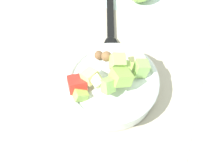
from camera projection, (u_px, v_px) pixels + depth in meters
name	position (u px, v px, depth m)	size (l,w,h in m)	color
ground_plane	(117.00, 95.00, 0.73)	(2.40, 2.40, 0.00)	silver
placemat	(117.00, 94.00, 0.73)	(0.50, 0.37, 0.01)	#BCB299
salad_bowl	(112.00, 85.00, 0.70)	(0.21, 0.21, 0.11)	white
serving_spoon	(111.00, 31.00, 0.82)	(0.22, 0.10, 0.01)	black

